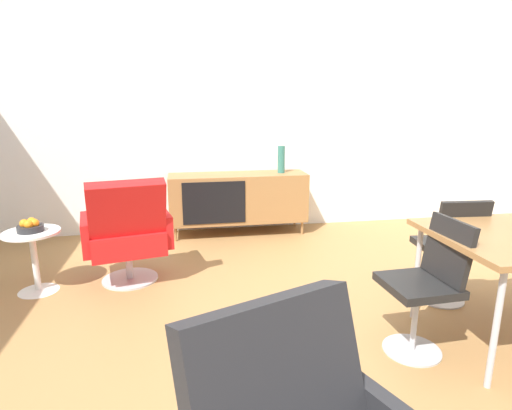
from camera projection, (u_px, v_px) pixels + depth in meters
ground_plane at (264, 338)px, 2.79m from camera, size 8.32×8.32×0.00m
wall_back at (223, 114)px, 4.94m from camera, size 6.80×0.12×2.80m
sideboard at (238, 198)px, 4.91m from camera, size 1.60×0.45×0.72m
vase_cobalt at (281, 159)px, 4.89m from camera, size 0.08×0.08×0.32m
dining_chair_near_window at (427, 281)px, 2.55m from camera, size 0.44×0.42×0.86m
dining_chair_back_left at (451, 246)px, 3.17m from camera, size 0.43×0.45×0.86m
lounge_chair_red at (127, 232)px, 3.53m from camera, size 0.81×0.77×0.95m
side_table_round at (34, 254)px, 3.41m from camera, size 0.44×0.44×0.52m
fruit_bowl at (30, 226)px, 3.35m from camera, size 0.20×0.20×0.11m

